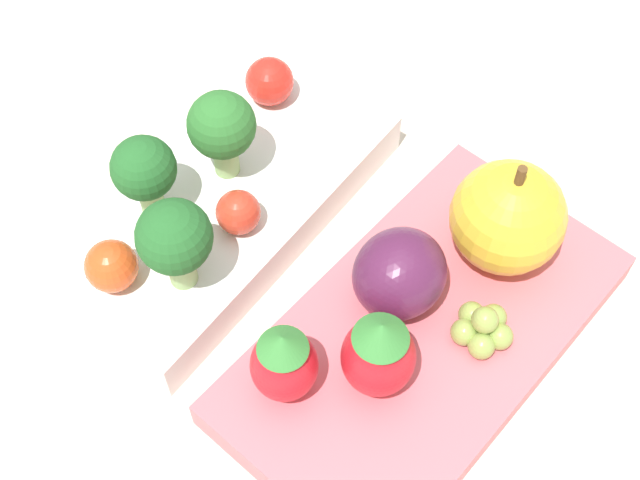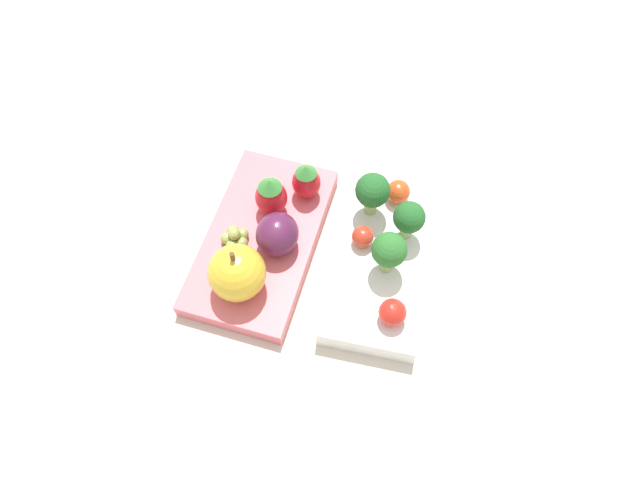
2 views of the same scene
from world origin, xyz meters
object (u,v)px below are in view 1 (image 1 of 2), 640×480
at_px(cherry_tomato_2, 111,266).
at_px(strawberry_1, 379,354).
at_px(cherry_tomato_0, 270,81).
at_px(broccoli_floret_0, 175,239).
at_px(apple, 508,217).
at_px(broccoli_floret_1, 222,128).
at_px(cherry_tomato_1, 238,212).
at_px(broccoli_floret_2, 144,170).
at_px(strawberry_0, 284,362).
at_px(grape_cluster, 482,328).
at_px(bento_box_savoury, 227,201).
at_px(plum, 399,274).
at_px(bento_box_fruit, 422,338).

bearing_deg(cherry_tomato_2, strawberry_1, -67.53).
xyz_separation_m(cherry_tomato_0, cherry_tomato_2, (-0.14, -0.03, -0.00)).
distance_m(broccoli_floret_0, apple, 0.16).
distance_m(broccoli_floret_1, cherry_tomato_1, 0.04).
relative_size(broccoli_floret_2, cherry_tomato_0, 1.85).
xyz_separation_m(apple, strawberry_1, (-0.10, -0.00, -0.00)).
height_order(strawberry_0, grape_cluster, strawberry_0).
xyz_separation_m(bento_box_savoury, cherry_tomato_2, (-0.08, -0.00, 0.03)).
bearing_deg(cherry_tomato_2, strawberry_0, -78.17).
distance_m(broccoli_floret_0, grape_cluster, 0.15).
relative_size(cherry_tomato_2, grape_cluster, 0.87).
height_order(cherry_tomato_1, apple, apple).
distance_m(broccoli_floret_0, strawberry_0, 0.08).
height_order(broccoli_floret_1, cherry_tomato_2, broccoli_floret_1).
bearing_deg(cherry_tomato_0, grape_cluster, -100.70).
bearing_deg(grape_cluster, strawberry_0, 148.80).
height_order(bento_box_savoury, grape_cluster, grape_cluster).
bearing_deg(apple, plum, 160.96).
height_order(broccoli_floret_0, strawberry_0, broccoli_floret_0).
bearing_deg(broccoli_floret_2, broccoli_floret_0, -111.92).
bearing_deg(broccoli_floret_0, strawberry_0, -92.62).
xyz_separation_m(bento_box_fruit, cherry_tomato_1, (-0.02, 0.11, 0.03)).
bearing_deg(grape_cluster, bento_box_savoury, 100.13).
bearing_deg(strawberry_0, cherry_tomato_2, 101.83).
distance_m(bento_box_savoury, bento_box_fruit, 0.13).
bearing_deg(broccoli_floret_1, apple, -64.56).
xyz_separation_m(broccoli_floret_0, cherry_tomato_1, (0.04, 0.00, -0.02)).
height_order(bento_box_savoury, cherry_tomato_0, cherry_tomato_0).
bearing_deg(strawberry_1, cherry_tomato_2, 112.47).
distance_m(cherry_tomato_0, cherry_tomato_2, 0.14).
bearing_deg(plum, cherry_tomato_1, 108.06).
relative_size(cherry_tomato_1, apple, 0.34).
distance_m(bento_box_fruit, cherry_tomato_0, 0.17).
distance_m(apple, strawberry_1, 0.10).
xyz_separation_m(broccoli_floret_0, broccoli_floret_2, (0.02, 0.04, -0.00)).
distance_m(broccoli_floret_0, strawberry_1, 0.11).
xyz_separation_m(cherry_tomato_1, cherry_tomato_2, (-0.06, 0.02, 0.00)).
bearing_deg(cherry_tomato_1, bento_box_savoury, 64.46).
height_order(broccoli_floret_0, cherry_tomato_0, broccoli_floret_0).
relative_size(bento_box_savoury, broccoli_floret_2, 4.09).
bearing_deg(broccoli_floret_0, grape_cluster, -57.34).
relative_size(broccoli_floret_0, cherry_tomato_0, 2.04).
distance_m(strawberry_0, strawberry_1, 0.04).
height_order(cherry_tomato_0, apple, apple).
relative_size(broccoli_floret_2, strawberry_1, 0.96).
distance_m(cherry_tomato_0, strawberry_1, 0.18).
relative_size(bento_box_fruit, broccoli_floret_0, 3.82).
xyz_separation_m(cherry_tomato_2, strawberry_1, (0.05, -0.13, 0.01)).
bearing_deg(broccoli_floret_0, plum, -49.66).
height_order(bento_box_savoury, plum, plum).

